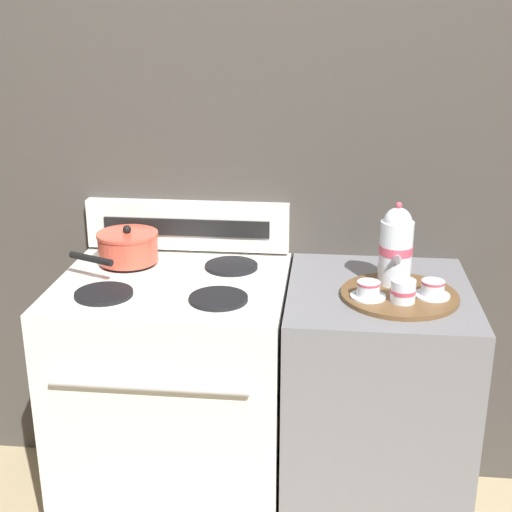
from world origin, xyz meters
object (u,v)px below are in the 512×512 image
saucepan (127,247)px  teapot (396,246)px  teacup_right (433,289)px  stove (176,402)px  creamer_jug (403,291)px  serving_tray (399,295)px  teacup_left (368,290)px

saucepan → teapot: (0.87, -0.11, 0.07)m
teacup_right → stove: bearing=174.9°
teapot → creamer_jug: size_ratio=3.48×
serving_tray → saucepan: bearing=167.6°
teacup_right → teapot: bearing=137.5°
stove → teacup_right: 0.94m
serving_tray → stove: bearing=175.3°
teapot → teacup_left: (-0.08, -0.12, -0.10)m
stove → saucepan: bearing=142.3°
creamer_jug → stove: bearing=170.3°
serving_tray → teacup_left: size_ratio=3.34×
teapot → serving_tray: bearing=-82.2°
teacup_right → creamer_jug: 0.10m
serving_tray → teacup_right: bearing=-8.1°
creamer_jug → teapot: bearing=95.6°
teacup_left → creamer_jug: bearing=-12.6°
serving_tray → teapot: (-0.01, 0.08, 0.13)m
teapot → teacup_left: size_ratio=2.46×
saucepan → teapot: bearing=-7.3°
saucepan → creamer_jug: size_ratio=4.19×
teacup_left → teacup_right: bearing=8.5°
teacup_left → creamer_jug: size_ratio=1.42×
teacup_right → creamer_jug: size_ratio=1.42×
teacup_left → creamer_jug: creamer_jug is taller
serving_tray → teapot: bearing=97.8°
saucepan → serving_tray: (0.88, -0.19, -0.05)m
stove → teacup_right: (0.80, -0.07, 0.48)m
saucepan → teacup_left: bearing=-16.6°
stove → teacup_right: teacup_right is taller
teapot → teacup_right: 0.17m
teacup_right → creamer_jug: creamer_jug is taller
serving_tray → teacup_right: size_ratio=3.34×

